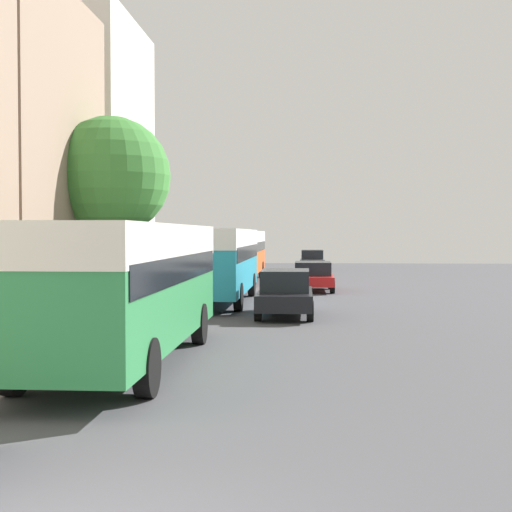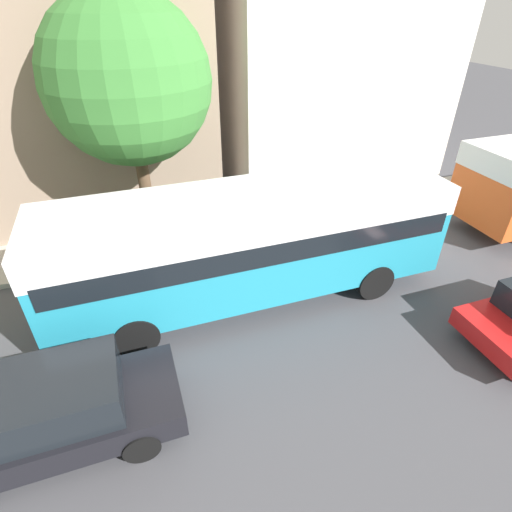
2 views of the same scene
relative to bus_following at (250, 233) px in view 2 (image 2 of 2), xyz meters
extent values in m
cube|color=gray|center=(-7.53, -3.68, 3.68)|extent=(5.77, 8.46, 11.14)
cube|color=silver|center=(-7.24, 5.74, 4.52)|extent=(5.18, 8.49, 12.82)
cube|color=teal|center=(0.00, 0.00, -0.19)|extent=(2.43, 9.69, 2.39)
cube|color=white|center=(0.00, 0.00, 0.65)|extent=(2.45, 9.74, 0.72)
cube|color=black|center=(0.00, 0.00, 0.11)|extent=(2.47, 9.31, 0.53)
cylinder|color=black|center=(-1.12, 3.01, -1.39)|extent=(0.28, 1.00, 1.00)
cylinder|color=black|center=(1.12, 3.01, -1.39)|extent=(0.28, 1.00, 1.00)
cylinder|color=black|center=(-1.12, -3.01, -1.39)|extent=(0.28, 1.00, 1.00)
cylinder|color=black|center=(1.12, -3.01, -1.39)|extent=(0.28, 1.00, 1.00)
cylinder|color=black|center=(-1.60, 9.62, -1.39)|extent=(0.28, 1.00, 1.00)
cube|color=black|center=(2.81, -4.49, -1.31)|extent=(1.76, 4.23, 0.52)
cube|color=black|center=(2.81, -4.49, -0.70)|extent=(1.54, 2.33, 0.69)
cylinder|color=black|center=(2.00, -3.18, -1.57)|extent=(0.22, 0.64, 0.64)
cylinder|color=black|center=(3.61, -3.18, -1.57)|extent=(0.22, 0.64, 0.64)
cylinder|color=black|center=(2.92, 4.69, -1.57)|extent=(0.22, 0.64, 0.64)
cylinder|color=#232838|center=(-3.37, 3.26, -1.32)|extent=(0.28, 0.28, 0.84)
cylinder|color=#4C6B4C|center=(-3.37, 3.26, -0.55)|extent=(0.35, 0.35, 0.70)
sphere|color=tan|center=(-3.37, 3.26, -0.08)|extent=(0.23, 0.23, 0.23)
cylinder|color=brown|center=(-3.66, -2.10, -0.21)|extent=(0.36, 0.36, 3.06)
sphere|color=#387A33|center=(-3.66, -2.10, 2.96)|extent=(4.35, 4.35, 4.35)
camera|label=1|loc=(3.52, -27.81, 0.84)|focal=50.00mm
camera|label=2|loc=(7.90, -2.61, 4.85)|focal=28.00mm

